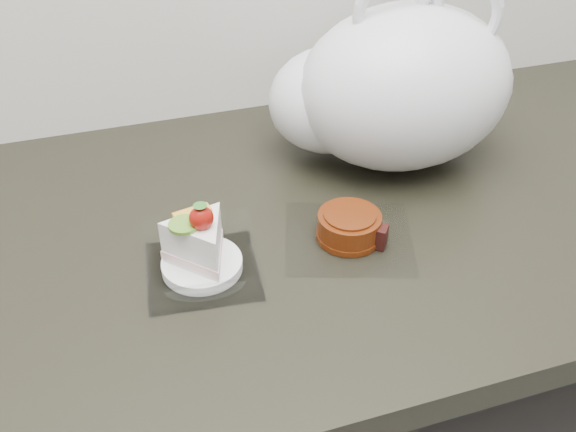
% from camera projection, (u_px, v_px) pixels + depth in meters
% --- Properties ---
extents(counter, '(2.04, 0.64, 0.90)m').
position_uv_depth(counter, '(248.00, 432.00, 1.10)').
color(counter, black).
rests_on(counter, ground).
extents(cake_tray, '(0.14, 0.14, 0.10)m').
position_uv_depth(cake_tray, '(201.00, 253.00, 0.74)').
color(cake_tray, white).
rests_on(cake_tray, counter).
extents(mooncake_wrap, '(0.20, 0.19, 0.04)m').
position_uv_depth(mooncake_wrap, '(350.00, 229.00, 0.80)').
color(mooncake_wrap, white).
rests_on(mooncake_wrap, counter).
extents(plastic_bag, '(0.37, 0.30, 0.28)m').
position_uv_depth(plastic_bag, '(390.00, 88.00, 0.89)').
color(plastic_bag, silver).
rests_on(plastic_bag, counter).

